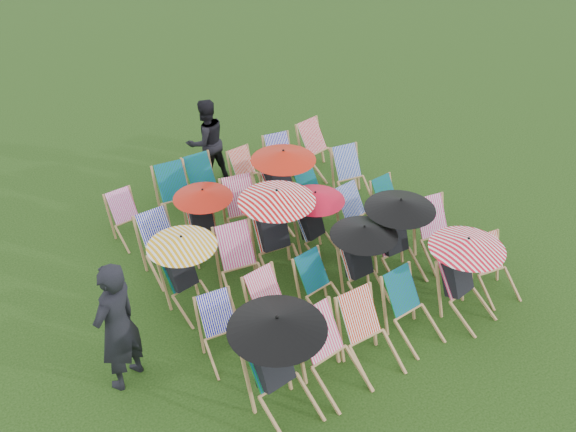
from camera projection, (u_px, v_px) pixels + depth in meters
ground at (304, 264)px, 10.68m from camera, size 100.00×100.00×0.00m
deckchair_0 at (280, 365)px, 7.84m from camera, size 1.22×1.30×1.45m
deckchair_1 at (334, 354)px, 8.32m from camera, size 0.76×0.99×1.02m
deckchair_2 at (371, 336)px, 8.62m from camera, size 0.68×0.93×0.99m
deckchair_3 at (413, 310)px, 9.07m from camera, size 0.66×0.89×0.94m
deckchair_4 at (466, 277)px, 9.33m from camera, size 1.10×1.19×1.31m
deckchair_5 at (496, 269)px, 9.88m from camera, size 0.70×0.88×0.86m
deckchair_6 at (224, 332)px, 8.76m from camera, size 0.67×0.86×0.86m
deckchair_7 at (276, 308)px, 9.12m from camera, size 0.69×0.90×0.91m
deckchair_8 at (322, 287)px, 9.53m from camera, size 0.66×0.86×0.86m
deckchair_9 at (364, 261)px, 9.71m from camera, size 1.02×1.06×1.21m
deckchair_10 at (399, 236)px, 10.13m from camera, size 1.12×1.16×1.32m
deckchair_11 at (439, 234)px, 10.54m from camera, size 0.79×0.99×0.97m
deckchair_12 at (186, 272)px, 9.48m from camera, size 1.04×1.12×1.23m
deckchair_13 at (242, 265)px, 9.84m from camera, size 0.83×1.03×1.01m
deckchair_14 at (277, 231)px, 10.13m from camera, size 1.22×1.29×1.45m
deckchair_15 at (317, 223)px, 10.58m from camera, size 0.98×1.06×1.16m
deckchair_16 at (360, 215)px, 11.07m from camera, size 0.67×0.87×0.89m
deckchair_17 at (393, 205)px, 11.39m from camera, size 0.60×0.79×0.82m
deckchair_18 at (164, 247)px, 10.26m from camera, size 0.65×0.90×0.96m
deckchair_19 at (204, 221)px, 10.62m from camera, size 0.99×1.05×1.17m
deckchair_20 at (245, 213)px, 11.03m from camera, size 0.84×1.03×1.00m
deckchair_21 at (286, 185)px, 11.36m from camera, size 1.14×1.25×1.36m
deckchair_22 at (313, 188)px, 11.79m from camera, size 0.69×0.89×0.89m
deckchair_23 at (353, 176)px, 12.10m from camera, size 0.75×0.94×0.93m
deckchair_24 at (129, 219)px, 11.04m from camera, size 0.59×0.79×0.82m
deckchair_25 at (178, 197)px, 11.44m from camera, size 0.76×0.98×0.99m
deckchair_26 at (206, 185)px, 11.83m from camera, size 0.65×0.88×0.93m
deckchair_27 at (249, 174)px, 12.27m from camera, size 0.60×0.80×0.82m
deckchair_28 at (283, 163)px, 12.53m from camera, size 0.75×0.94×0.92m
deckchair_29 at (321, 149)px, 12.91m from camera, size 0.79×1.00×0.99m
person_left at (117, 326)px, 8.09m from camera, size 0.85×0.75×1.94m
person_rear at (206, 141)px, 12.41m from camera, size 0.85×0.67×1.72m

